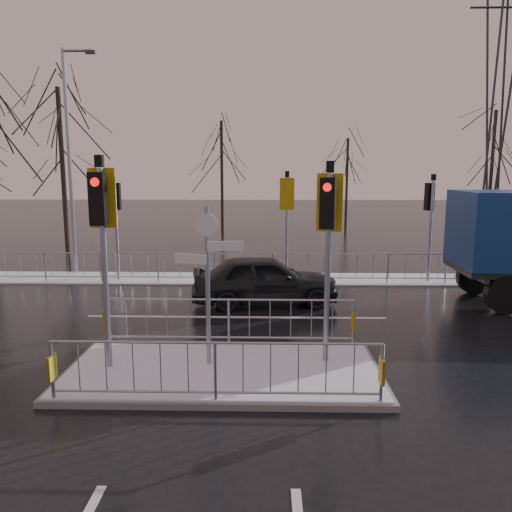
{
  "coord_description": "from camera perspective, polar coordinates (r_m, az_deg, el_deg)",
  "views": [
    {
      "loc": [
        0.84,
        -9.07,
        3.85
      ],
      "look_at": [
        0.56,
        3.03,
        1.8
      ],
      "focal_mm": 35.0,
      "sensor_mm": 36.0,
      "label": 1
    }
  ],
  "objects": [
    {
      "name": "ground",
      "position": [
        9.89,
        -3.74,
        -13.33
      ],
      "size": [
        120.0,
        120.0,
        0.0
      ],
      "primitive_type": "plane",
      "color": "black",
      "rests_on": "ground"
    },
    {
      "name": "snow_verge",
      "position": [
        18.1,
        -1.34,
        -2.6
      ],
      "size": [
        30.0,
        2.0,
        0.04
      ],
      "primitive_type": "cube",
      "color": "white",
      "rests_on": "ground"
    },
    {
      "name": "lane_markings",
      "position": [
        9.58,
        -3.92,
        -14.08
      ],
      "size": [
        8.0,
        11.38,
        0.01
      ],
      "color": "silver",
      "rests_on": "ground"
    },
    {
      "name": "traffic_island",
      "position": [
        9.75,
        -3.83,
        -11.18
      ],
      "size": [
        6.0,
        3.04,
        4.15
      ],
      "color": "slate",
      "rests_on": "ground"
    },
    {
      "name": "far_kerb_fixtures",
      "position": [
        17.4,
        -0.46,
        0.26
      ],
      "size": [
        18.0,
        0.65,
        3.83
      ],
      "color": "gray",
      "rests_on": "ground"
    },
    {
      "name": "car_far_lane",
      "position": [
        14.62,
        1.05,
        -2.71
      ],
      "size": [
        4.47,
        2.28,
        1.46
      ],
      "primitive_type": "imported",
      "rotation": [
        0.0,
        0.0,
        1.71
      ],
      "color": "black",
      "rests_on": "ground"
    },
    {
      "name": "tree_near_b",
      "position": [
        23.34,
        -21.4,
        12.16
      ],
      "size": [
        4.0,
        4.0,
        7.55
      ],
      "color": "black",
      "rests_on": "ground"
    },
    {
      "name": "tree_far_a",
      "position": [
        31.21,
        -3.94,
        11.4
      ],
      "size": [
        3.75,
        3.75,
        7.08
      ],
      "color": "black",
      "rests_on": "ground"
    },
    {
      "name": "tree_far_b",
      "position": [
        33.47,
        10.39,
        10.04
      ],
      "size": [
        3.25,
        3.25,
        6.14
      ],
      "color": "black",
      "rests_on": "ground"
    },
    {
      "name": "tree_far_c",
      "position": [
        32.84,
        25.48,
        10.98
      ],
      "size": [
        4.0,
        4.0,
        7.55
      ],
      "color": "black",
      "rests_on": "ground"
    },
    {
      "name": "street_lamp_left",
      "position": [
        19.95,
        -20.4,
        10.88
      ],
      "size": [
        1.25,
        0.18,
        8.2
      ],
      "color": "gray",
      "rests_on": "ground"
    },
    {
      "name": "pylon_wires",
      "position": [
        42.83,
        24.68,
        18.45
      ],
      "size": [
        70.0,
        2.38,
        19.97
      ],
      "color": "#2D3033",
      "rests_on": "ground"
    }
  ]
}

